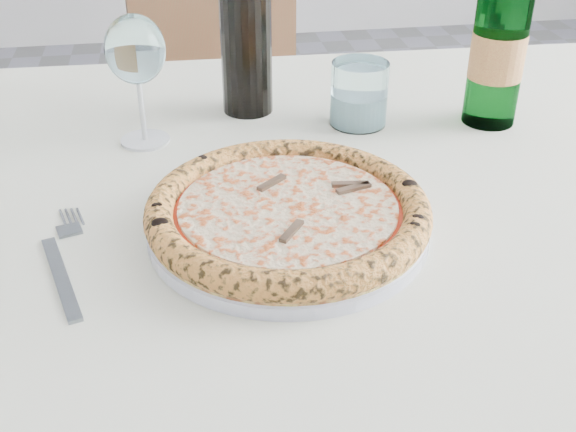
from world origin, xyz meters
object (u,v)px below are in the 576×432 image
Objects in this scene: wine_glass at (135,53)px; chair_far at (227,108)px; pizza at (288,211)px; beer_bottle at (499,43)px; wine_bottle at (246,25)px; dining_table at (275,245)px; tumbler at (359,98)px; plate at (288,225)px.

chair_far is at bearing 76.27° from wine_glass.
pizza is 0.41m from beer_bottle.
chair_far is at bearing 89.09° from wine_bottle.
dining_table is 1.69× the size of chair_far.
pizza is at bearing -118.40° from tumbler.
chair_far is 0.79m from beer_bottle.
beer_bottle is (0.47, -0.01, -0.01)m from wine_glass.
wine_glass is at bearing 178.72° from beer_bottle.
dining_table is at bearing 90.00° from plate.
tumbler is at bearing 2.29° from wine_glass.
chair_far is at bearing 89.65° from plate.
dining_table is 0.40m from beer_bottle.
chair_far is at bearing 102.29° from tumbler.
chair_far is 0.91m from pizza.
plate is at bearing -90.35° from chair_far.
dining_table is 0.31m from wine_bottle.
dining_table is 0.24m from tumbler.
beer_bottle reaches higher than tumbler.
beer_bottle is 0.96× the size of wine_bottle.
dining_table is at bearing -131.35° from tumbler.
dining_table is 5.33× the size of pizza.
beer_bottle is at bearing -7.00° from tumbler.
beer_bottle is (0.32, 0.24, 0.10)m from plate.
tumbler is 0.31× the size of beer_bottle.
wine_bottle is (-0.00, 0.33, 0.10)m from pizza.
tumbler is (0.14, 0.26, 0.01)m from pizza.
wine_bottle is (0.15, 0.08, 0.00)m from wine_glass.
beer_bottle is (0.18, -0.02, 0.07)m from tumbler.
pizza is 1.03× the size of wine_bottle.
wine_glass is (-0.15, 0.25, 0.11)m from plate.
plate is 1.06× the size of beer_bottle.
dining_table is 0.13m from plate.
wine_bottle is at bearing 153.62° from tumbler.
dining_table is 0.79m from chair_far.
wine_bottle is (-0.00, 0.33, 0.11)m from plate.
plate is 1.75× the size of wine_glass.
beer_bottle is (0.32, 0.24, 0.08)m from pizza.
wine_glass reaches higher than tumbler.
dining_table is 9.39× the size of wine_glass.
wine_bottle is (-0.00, 0.23, 0.20)m from dining_table.
tumbler is (0.29, 0.01, -0.08)m from wine_glass.
wine_glass is at bearing 120.97° from pizza.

